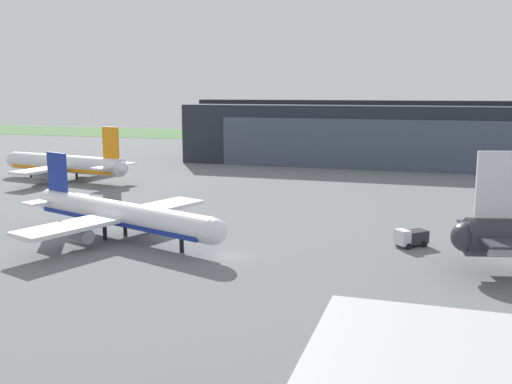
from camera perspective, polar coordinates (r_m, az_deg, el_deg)
name	(u,v)px	position (r m, az deg, el deg)	size (l,w,h in m)	color
ground_plane	(227,257)	(72.75, -2.83, -6.33)	(440.00, 440.00, 0.00)	slate
grass_field_strip	(377,138)	(252.08, 11.78, 5.15)	(440.00, 56.00, 0.08)	#48703D
maintenance_hangar	(376,133)	(167.83, 11.63, 5.63)	(103.65, 33.35, 17.44)	#232833
airliner_far_left	(65,164)	(139.51, -18.19, 2.58)	(35.47, 28.62, 12.52)	silver
airliner_near_left	(121,215)	(82.50, -13.08, -2.18)	(34.80, 29.83, 11.09)	white
stair_truck	(411,237)	(79.64, 14.89, -4.29)	(4.55, 4.46, 2.38)	silver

